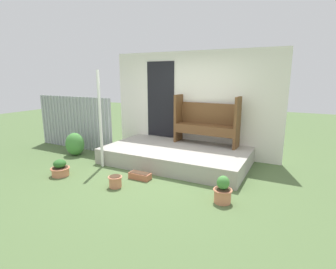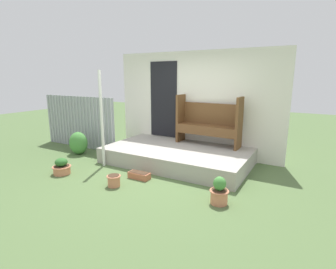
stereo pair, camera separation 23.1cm
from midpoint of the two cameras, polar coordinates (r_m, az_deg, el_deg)
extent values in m
plane|color=#516B3D|center=(5.41, -3.60, -8.95)|extent=(24.00, 24.00, 0.00)
cube|color=#A8A399|center=(6.12, 0.64, -4.58)|extent=(3.26, 1.84, 0.36)
cube|color=white|center=(6.75, 4.29, 6.71)|extent=(4.46, 0.06, 2.60)
cube|color=black|center=(7.10, -2.56, 7.56)|extent=(0.80, 0.02, 2.00)
cube|color=#9EA3A8|center=(7.79, -20.52, 2.44)|extent=(2.60, 0.02, 1.45)
cylinder|color=#AAB0B5|center=(8.73, -26.14, 2.95)|extent=(0.04, 0.04, 1.45)
cylinder|color=#AAB0B5|center=(8.63, -25.65, 2.91)|extent=(0.04, 0.04, 1.45)
cylinder|color=#AAB0B5|center=(8.53, -25.14, 2.86)|extent=(0.04, 0.04, 1.45)
cylinder|color=#AAB0B5|center=(8.43, -24.62, 2.81)|extent=(0.04, 0.04, 1.45)
cylinder|color=#AAB0B5|center=(8.34, -24.09, 2.76)|extent=(0.04, 0.04, 1.45)
cylinder|color=#AAB0B5|center=(8.24, -23.54, 2.70)|extent=(0.04, 0.04, 1.45)
cylinder|color=#AAB0B5|center=(8.15, -22.98, 2.65)|extent=(0.04, 0.04, 1.45)
cylinder|color=#AAB0B5|center=(8.05, -22.41, 2.59)|extent=(0.04, 0.04, 1.45)
cylinder|color=#AAB0B5|center=(7.96, -21.83, 2.54)|extent=(0.04, 0.04, 1.45)
cylinder|color=#AAB0B5|center=(7.87, -21.24, 2.48)|extent=(0.04, 0.04, 1.45)
cylinder|color=#AAB0B5|center=(7.78, -20.62, 2.42)|extent=(0.04, 0.04, 1.45)
cylinder|color=#AAB0B5|center=(7.69, -20.00, 2.35)|extent=(0.04, 0.04, 1.45)
cylinder|color=#AAB0B5|center=(7.60, -19.36, 2.29)|extent=(0.04, 0.04, 1.45)
cylinder|color=#AAB0B5|center=(7.51, -18.70, 2.22)|extent=(0.04, 0.04, 1.45)
cylinder|color=#AAB0B5|center=(7.42, -18.03, 2.16)|extent=(0.04, 0.04, 1.45)
cylinder|color=#AAB0B5|center=(7.34, -17.35, 2.09)|extent=(0.04, 0.04, 1.45)
cylinder|color=#AAB0B5|center=(7.25, -16.65, 2.01)|extent=(0.04, 0.04, 1.45)
cylinder|color=#AAB0B5|center=(7.17, -15.93, 1.94)|extent=(0.04, 0.04, 1.45)
cylinder|color=#AAB0B5|center=(7.08, -15.19, 1.86)|extent=(0.04, 0.04, 1.45)
cylinder|color=#AAB0B5|center=(7.00, -14.44, 1.79)|extent=(0.04, 0.04, 1.45)
cylinder|color=#AAB0B5|center=(6.92, -13.67, 1.71)|extent=(0.04, 0.04, 1.45)
cylinder|color=white|center=(5.90, -15.62, 3.08)|extent=(0.06, 0.06, 2.12)
cube|color=brown|center=(6.66, 1.27, 3.61)|extent=(0.08, 0.40, 1.18)
cube|color=brown|center=(6.11, 13.80, 2.44)|extent=(0.08, 0.40, 1.18)
cube|color=brown|center=(6.37, 7.23, 1.88)|extent=(1.45, 0.46, 0.04)
cube|color=brown|center=(6.22, 6.56, 0.64)|extent=(1.44, 0.09, 0.18)
cube|color=brown|center=(6.49, 7.90, 4.54)|extent=(1.44, 0.10, 0.51)
cylinder|color=tan|center=(5.85, -23.44, -7.42)|extent=(0.34, 0.34, 0.17)
torus|color=tan|center=(5.83, -23.50, -6.75)|extent=(0.38, 0.38, 0.02)
cylinder|color=#422D1E|center=(5.82, -23.51, -6.60)|extent=(0.31, 0.31, 0.01)
ellipsoid|color=#2D6628|center=(5.80, -23.58, -5.85)|extent=(0.25, 0.25, 0.17)
cylinder|color=tan|center=(4.96, -12.73, -10.01)|extent=(0.22, 0.22, 0.21)
torus|color=tan|center=(4.92, -12.79, -9.02)|extent=(0.26, 0.26, 0.02)
cylinder|color=#422D1E|center=(4.92, -12.80, -8.85)|extent=(0.21, 0.21, 0.01)
cylinder|color=tan|center=(4.36, 10.26, -13.01)|extent=(0.27, 0.27, 0.23)
torus|color=tan|center=(4.32, 10.32, -11.79)|extent=(0.31, 0.31, 0.02)
cylinder|color=#422D1E|center=(4.31, 10.33, -11.60)|extent=(0.25, 0.25, 0.01)
ellipsoid|color=#478C3D|center=(4.27, 10.38, -10.27)|extent=(0.20, 0.20, 0.22)
cube|color=#B76647|center=(5.26, -7.38, -8.93)|extent=(0.43, 0.19, 0.12)
cube|color=#422D1E|center=(5.24, -7.40, -8.25)|extent=(0.38, 0.17, 0.01)
ellipsoid|color=#478C3D|center=(7.14, -20.47, -1.97)|extent=(0.48, 0.44, 0.58)
camera|label=1|loc=(0.12, -91.22, -0.27)|focal=28.00mm
camera|label=2|loc=(0.12, 88.78, 0.27)|focal=28.00mm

